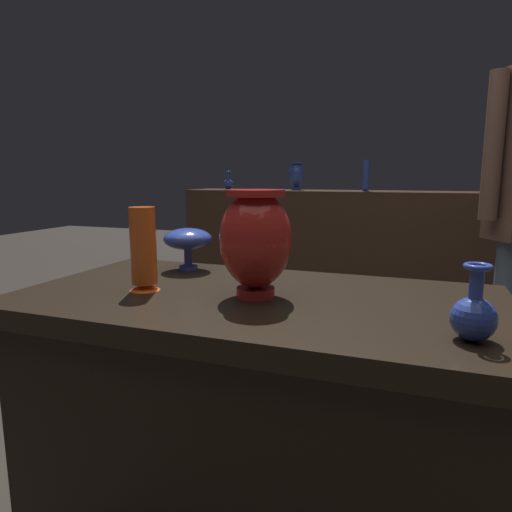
# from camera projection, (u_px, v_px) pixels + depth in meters

# --- Properties ---
(display_plinth) EXTENTS (1.20, 0.64, 0.80)m
(display_plinth) POSITION_uv_depth(u_px,v_px,m) (256.00, 439.00, 1.21)
(display_plinth) COLOR black
(display_plinth) RESTS_ON ground_plane
(back_display_shelf) EXTENTS (2.60, 0.40, 0.99)m
(back_display_shelf) POSITION_uv_depth(u_px,v_px,m) (363.00, 261.00, 3.23)
(back_display_shelf) COLOR #382619
(back_display_shelf) RESTS_ON ground_plane
(vase_centerpiece) EXTENTS (0.17, 0.17, 0.26)m
(vase_centerpiece) POSITION_uv_depth(u_px,v_px,m) (256.00, 239.00, 1.09)
(vase_centerpiece) COLOR red
(vase_centerpiece) RESTS_ON display_plinth
(vase_tall_behind) EXTENTS (0.08, 0.08, 0.22)m
(vase_tall_behind) POSITION_uv_depth(u_px,v_px,m) (143.00, 250.00, 1.17)
(vase_tall_behind) COLOR #E55B1E
(vase_tall_behind) RESTS_ON display_plinth
(vase_left_accent) EXTENTS (0.08, 0.08, 0.14)m
(vase_left_accent) POSITION_uv_depth(u_px,v_px,m) (474.00, 315.00, 0.82)
(vase_left_accent) COLOR #2D429E
(vase_left_accent) RESTS_ON display_plinth
(vase_right_accent) EXTENTS (0.15, 0.15, 0.13)m
(vase_right_accent) POSITION_uv_depth(u_px,v_px,m) (188.00, 240.00, 1.43)
(vase_right_accent) COLOR #2D429E
(vase_right_accent) RESTS_ON display_plinth
(shelf_vase_left) EXTENTS (0.12, 0.12, 0.20)m
(shelf_vase_left) POSITION_uv_depth(u_px,v_px,m) (296.00, 175.00, 3.37)
(shelf_vase_left) COLOR #2D429E
(shelf_vase_left) RESTS_ON back_display_shelf
(shelf_vase_far_left) EXTENTS (0.08, 0.08, 0.14)m
(shelf_vase_far_left) POSITION_uv_depth(u_px,v_px,m) (228.00, 183.00, 3.49)
(shelf_vase_far_left) COLOR #2D429E
(shelf_vase_far_left) RESTS_ON back_display_shelf
(shelf_vase_center) EXTENTS (0.06, 0.06, 0.21)m
(shelf_vase_center) POSITION_uv_depth(u_px,v_px,m) (366.00, 176.00, 3.06)
(shelf_vase_center) COLOR #2D429E
(shelf_vase_center) RESTS_ON back_display_shelf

